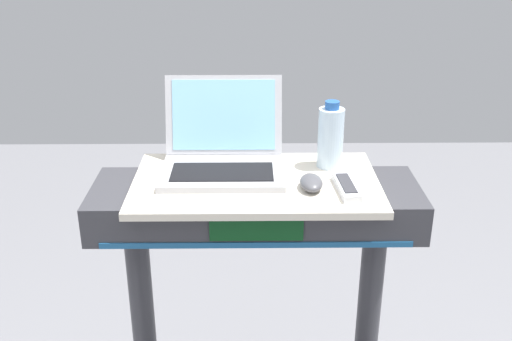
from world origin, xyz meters
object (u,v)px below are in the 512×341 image
Objects in this scene: laptop at (223,153)px; computer_mouse at (311,183)px; water_bottle at (331,137)px; tv_remote at (346,187)px.

computer_mouse is (0.24, -0.13, -0.03)m from laptop.
laptop is at bearing 150.35° from computer_mouse.
water_bottle reaches higher than tv_remote.
computer_mouse is at bearing -31.85° from laptop.
water_bottle is at bearing 66.31° from computer_mouse.
tv_remote is (0.02, -0.16, -0.08)m from water_bottle.
tv_remote is at bearing -81.70° from water_bottle.
computer_mouse is at bearing 171.84° from tv_remote.
laptop is 3.37× the size of computer_mouse.
tv_remote is at bearing -26.53° from laptop.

